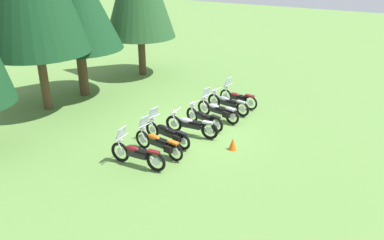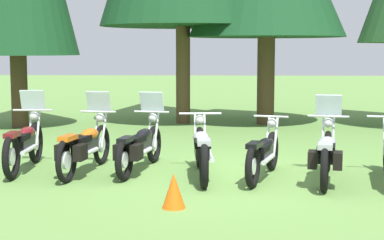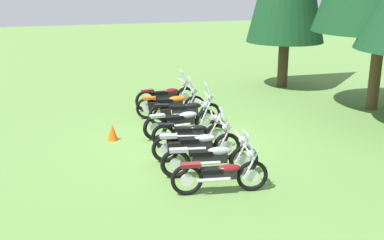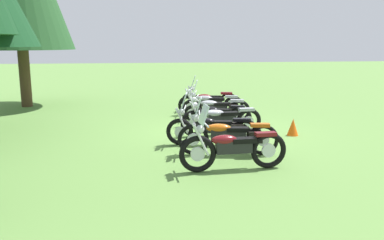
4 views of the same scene
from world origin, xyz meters
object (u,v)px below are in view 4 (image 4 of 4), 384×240
object	(u,v)px
motorcycle_6	(210,103)
motorcycle_7	(209,99)
motorcycle_1	(229,135)
traffic_cone	(293,127)
motorcycle_4	(216,114)
motorcycle_2	(213,128)
motorcycle_3	(221,119)
motorcycle_5	(216,107)
motorcycle_0	(232,147)

from	to	relation	value
motorcycle_6	motorcycle_7	distance (m)	0.95
motorcycle_7	motorcycle_1	bearing A→B (deg)	94.72
motorcycle_1	traffic_cone	size ratio (longest dim) A/B	4.92
motorcycle_4	motorcycle_6	bearing A→B (deg)	-78.88
motorcycle_4	motorcycle_7	xyz separation A→B (m)	(2.99, -0.31, 0.04)
motorcycle_2	motorcycle_6	size ratio (longest dim) A/B	1.00
motorcycle_7	motorcycle_3	bearing A→B (deg)	95.19
motorcycle_2	motorcycle_7	bearing A→B (deg)	-88.35
motorcycle_3	motorcycle_5	distance (m)	2.05
motorcycle_2	traffic_cone	bearing A→B (deg)	-151.77
traffic_cone	motorcycle_1	bearing A→B (deg)	127.02
motorcycle_0	traffic_cone	size ratio (longest dim) A/B	4.78
motorcycle_0	motorcycle_5	distance (m)	5.23
motorcycle_1	motorcycle_7	bearing A→B (deg)	-86.82
traffic_cone	motorcycle_2	bearing A→B (deg)	107.50
motorcycle_6	motorcycle_5	bearing A→B (deg)	101.80
motorcycle_1	motorcycle_4	distance (m)	3.08
motorcycle_1	motorcycle_6	bearing A→B (deg)	-86.60
motorcycle_4	motorcycle_6	size ratio (longest dim) A/B	0.90
motorcycle_0	motorcycle_4	bearing A→B (deg)	-99.02
motorcycle_0	traffic_cone	xyz separation A→B (m)	(2.83, -2.47, -0.25)
motorcycle_4	motorcycle_6	xyz separation A→B (m)	(2.05, -0.20, 0.03)
motorcycle_0	motorcycle_5	xyz separation A→B (m)	(5.18, -0.71, -0.01)
motorcycle_0	motorcycle_7	bearing A→B (deg)	-98.64
motorcycle_1	motorcycle_6	world-z (taller)	motorcycle_1
traffic_cone	motorcycle_7	bearing A→B (deg)	20.83
motorcycle_3	motorcycle_6	world-z (taller)	motorcycle_3
motorcycle_6	motorcycle_7	size ratio (longest dim) A/B	1.09
motorcycle_1	traffic_cone	distance (m)	2.85
motorcycle_2	motorcycle_5	bearing A→B (deg)	-92.14
motorcycle_7	motorcycle_0	bearing A→B (deg)	94.07
motorcycle_7	traffic_cone	distance (m)	4.65
motorcycle_5	traffic_cone	world-z (taller)	motorcycle_5
motorcycle_5	motorcycle_1	bearing A→B (deg)	94.42
motorcycle_1	motorcycle_5	xyz separation A→B (m)	(4.07, -0.52, -0.02)
motorcycle_4	traffic_cone	world-z (taller)	motorcycle_4
motorcycle_6	motorcycle_1	bearing A→B (deg)	95.47
motorcycle_1	motorcycle_0	bearing A→B (deg)	89.03
motorcycle_7	motorcycle_6	bearing A→B (deg)	93.51
motorcycle_3	motorcycle_7	size ratio (longest dim) A/B	1.11
motorcycle_0	motorcycle_7	distance (m)	7.21
motorcycle_3	motorcycle_6	distance (m)	3.09
motorcycle_5	motorcycle_7	size ratio (longest dim) A/B	1.07
motorcycle_7	traffic_cone	xyz separation A→B (m)	(-4.34, -1.65, -0.22)
motorcycle_0	motorcycle_4	world-z (taller)	motorcycle_0
motorcycle_3	motorcycle_4	xyz separation A→B (m)	(1.03, -0.07, -0.04)
motorcycle_4	motorcycle_5	bearing A→B (deg)	-85.22
motorcycle_7	traffic_cone	world-z (taller)	motorcycle_7
motorcycle_2	motorcycle_4	distance (m)	2.19
motorcycle_1	motorcycle_4	world-z (taller)	motorcycle_1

